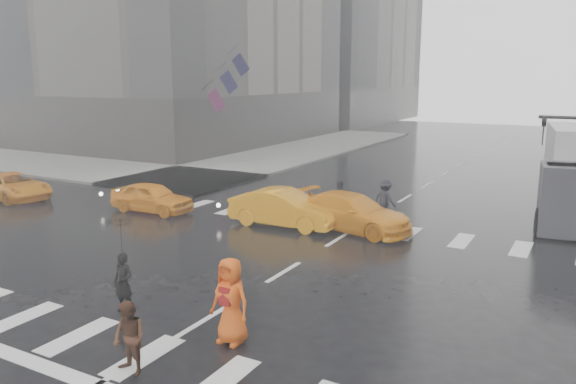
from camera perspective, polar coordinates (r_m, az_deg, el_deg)
The scene contains 14 objects.
ground at distance 17.17m, azimuth -0.45°, elevation -8.14°, with size 120.00×120.00×0.00m, color black.
sidewalk_nw at distance 42.22m, azimuth -11.91°, elevation 3.57°, with size 35.00×35.00×0.15m, color slate.
road_markings at distance 17.16m, azimuth -0.45°, elevation -8.12°, with size 18.00×48.00×0.01m, color silver, non-canonical shape.
planter_west at distance 22.80m, azimuth 25.94°, elevation -1.78°, with size 1.10×1.10×1.80m.
flag_cluster at distance 39.89m, azimuth -6.38°, elevation 11.32°, with size 2.87×3.06×4.69m.
pedestrian_black at distance 14.50m, azimuth -16.59°, elevation -5.50°, with size 1.05×1.07×2.43m.
pedestrian_brown at distance 11.85m, azimuth -15.82°, elevation -14.10°, with size 0.73×0.57×1.50m, color #442618.
pedestrian_orange at distance 12.61m, azimuth -5.86°, elevation -10.92°, with size 0.99×0.67×1.96m.
pedestrian_far_a at distance 22.85m, azimuth 5.33°, elevation -0.94°, with size 1.00×0.61×1.71m, color black.
pedestrian_far_b at distance 23.41m, azimuth 9.84°, elevation -0.78°, with size 1.09×0.60×1.69m, color black.
taxi_front at distance 25.18m, azimuth -13.67°, elevation -0.53°, with size 1.54×3.82×1.30m, color #FF9A0D.
taxi_mid at distance 22.08m, azimuth -0.34°, elevation -1.66°, with size 1.55×4.44×1.46m, color #FF9A0D.
taxi_rear at distance 21.68m, azimuth 6.46°, elevation -2.05°, with size 1.98×4.30×1.41m, color #FF9A0D.
taxi_far at distance 30.17m, azimuth -26.17°, elevation 0.54°, with size 2.09×4.01×1.26m, color #FF9A0D.
Camera 1 is at (7.95, -14.06, 5.80)m, focal length 35.00 mm.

